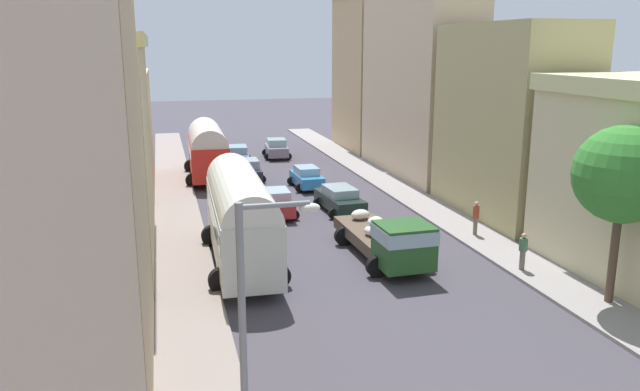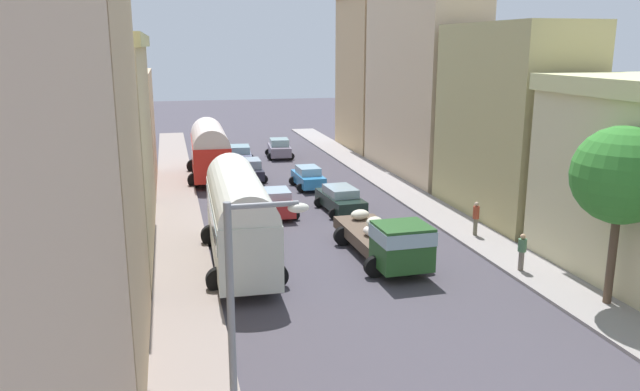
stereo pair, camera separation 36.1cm
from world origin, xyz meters
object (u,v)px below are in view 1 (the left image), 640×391
(parked_bus_1, at_px, (208,149))
(car_5, at_px, (237,155))
(car_3, at_px, (276,203))
(car_4, at_px, (249,170))
(car_1, at_px, (307,177))
(car_2, at_px, (277,148))
(car_0, at_px, (340,199))
(pedestrian_2, at_px, (523,250))
(pedestrian_0, at_px, (476,217))
(streetlamp_near, at_px, (254,324))
(cargo_truck_0, at_px, (389,239))
(parked_bus_0, at_px, (241,213))

(parked_bus_1, xyz_separation_m, car_5, (2.74, 5.30, -1.45))
(car_3, height_order, car_5, car_3)
(car_4, distance_m, car_5, 6.52)
(car_1, xyz_separation_m, car_2, (0.16, 11.94, 0.07))
(car_0, distance_m, pedestrian_2, 12.38)
(car_1, distance_m, pedestrian_2, 18.63)
(car_5, bearing_deg, pedestrian_2, -72.75)
(car_4, bearing_deg, parked_bus_1, 156.12)
(car_0, distance_m, pedestrian_0, 8.26)
(streetlamp_near, bearing_deg, car_0, 69.43)
(cargo_truck_0, distance_m, car_2, 27.45)
(parked_bus_0, height_order, car_1, parked_bus_0)
(car_4, xyz_separation_m, streetlamp_near, (-4.27, -31.60, 3.09))
(car_2, bearing_deg, car_4, -112.81)
(streetlamp_near, bearing_deg, pedestrian_0, 48.91)
(car_4, bearing_deg, car_0, -68.46)
(car_3, xyz_separation_m, streetlamp_near, (-4.42, -21.83, 3.09))
(cargo_truck_0, distance_m, car_3, 9.75)
(streetlamp_near, bearing_deg, car_5, 83.61)
(car_3, xyz_separation_m, car_5, (-0.16, 16.28, -0.01))
(car_2, distance_m, car_5, 4.12)
(car_3, height_order, pedestrian_0, pedestrian_0)
(car_2, bearing_deg, car_3, -100.64)
(pedestrian_0, distance_m, pedestrian_2, 5.07)
(parked_bus_1, relative_size, car_2, 2.23)
(car_0, relative_size, streetlamp_near, 0.70)
(car_4, bearing_deg, car_1, -44.70)
(car_0, xyz_separation_m, car_4, (-3.89, 9.85, 0.00))
(car_5, bearing_deg, car_4, -89.98)
(parked_bus_0, xyz_separation_m, cargo_truck_0, (6.28, -1.54, -1.17))
(car_2, distance_m, car_4, 9.26)
(car_1, relative_size, pedestrian_2, 2.13)
(parked_bus_0, relative_size, car_2, 2.58)
(cargo_truck_0, height_order, car_1, cargo_truck_0)
(car_2, distance_m, streetlamp_near, 41.01)
(parked_bus_1, bearing_deg, pedestrian_0, -55.79)
(pedestrian_2, bearing_deg, car_4, 112.07)
(car_0, height_order, car_1, car_0)
(streetlamp_near, bearing_deg, car_1, 74.72)
(pedestrian_0, bearing_deg, parked_bus_1, 124.21)
(car_3, relative_size, pedestrian_2, 2.15)
(car_2, relative_size, pedestrian_0, 2.03)
(car_2, relative_size, streetlamp_near, 0.58)
(parked_bus_1, relative_size, car_4, 2.21)
(car_4, distance_m, pedestrian_0, 18.63)
(cargo_truck_0, relative_size, car_2, 1.99)
(car_0, xyz_separation_m, car_2, (-0.30, 18.39, 0.06))
(pedestrian_0, bearing_deg, car_2, 102.59)
(car_2, xyz_separation_m, pedestrian_2, (5.04, -29.82, 0.18))
(car_1, xyz_separation_m, pedestrian_0, (5.69, -12.84, 0.33))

